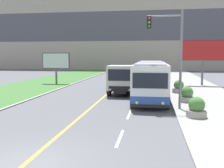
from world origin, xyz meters
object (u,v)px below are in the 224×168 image
Objects in this scene: billboard_large at (203,52)px; billboard_small at (56,62)px; traffic_light_mast at (172,47)px; planter_round_near at (197,108)px; city_bus at (151,79)px; dump_truck at (123,80)px; planter_round_second at (187,95)px; car_distant at (138,73)px; planter_round_third at (179,87)px.

billboard_large is 1.38× the size of billboard_small.
planter_round_near is (1.31, -2.30, -3.49)m from traffic_light_mast.
city_bus is at bearing -122.21° from billboard_large.
dump_truck is at bearing 121.84° from traffic_light_mast.
billboard_small is (-11.68, 8.76, 1.23)m from city_bus.
billboard_large reaches higher than planter_round_near.
planter_round_second is at bearing 89.13° from planter_round_near.
car_distant is 3.62× the size of planter_round_third.
planter_round_third is at bearing 44.79° from city_bus.
city_bus is 3.75m from planter_round_third.
city_bus is 10.16× the size of planter_round_second.
dump_truck is 7.80m from traffic_light_mast.
planter_round_near is (5.16, -8.50, -0.76)m from dump_truck.
car_distant is at bearing 50.91° from billboard_small.
billboard_large reaches higher than dump_truck.
planter_round_near is at bearing -89.69° from planter_round_third.
planter_round_near is at bearing -90.87° from planter_round_second.
planter_round_second is 1.00× the size of planter_round_third.
car_distant is (-2.26, 20.36, -0.83)m from city_bus.
billboard_large is at bearing 72.29° from traffic_light_mast.
planter_round_second is (2.70, -2.33, -0.93)m from city_bus.
city_bus is 3.69m from planter_round_second.
traffic_light_mast reaches higher than planter_round_third.
planter_round_near is at bearing -79.95° from car_distant.
car_distant is 25.75m from traffic_light_mast.
traffic_light_mast reaches higher than car_distant.
billboard_large reaches higher than city_bus.
city_bus is 10.31× the size of planter_round_near.
traffic_light_mast is 5.45× the size of planter_round_second.
billboard_small reaches higher than dump_truck.
billboard_small is at bearing 140.79° from dump_truck.
planter_round_near is 4.89m from planter_round_second.
billboard_large is 4.49× the size of planter_round_second.
dump_truck is 1.04× the size of traffic_light_mast.
billboard_small is (-9.15, 7.47, 1.39)m from dump_truck.
city_bus is 3.12× the size of billboard_small.
planter_round_third is (4.83, -17.80, -0.10)m from car_distant.
dump_truck is 6.41m from planter_round_second.
traffic_light_mast is at bearing -118.11° from planter_round_second.
billboard_large is at bearing 43.69° from dump_truck.
dump_truck is 11.89m from billboard_small.
planter_round_second is at bearing -40.73° from city_bus.
traffic_light_mast reaches higher than dump_truck.
planter_round_third is at bearing -23.50° from billboard_small.
dump_truck is at bearing -39.21° from billboard_small.
city_bus reaches higher than planter_round_third.
billboard_small is (-17.55, -0.55, -1.22)m from billboard_large.
traffic_light_mast is (3.58, -25.27, 3.39)m from car_distant.
dump_truck reaches higher than car_distant.
planter_round_second is (0.07, 4.89, 0.01)m from planter_round_near.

